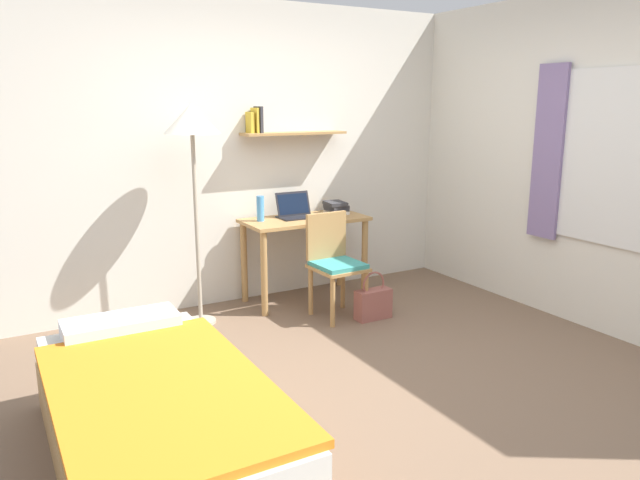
# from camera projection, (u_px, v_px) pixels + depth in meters

# --- Properties ---
(ground_plane) EXTENTS (5.28, 5.28, 0.00)m
(ground_plane) POSITION_uv_depth(u_px,v_px,m) (378.00, 382.00, 3.87)
(ground_plane) COLOR brown
(wall_back) EXTENTS (4.40, 0.27, 2.60)m
(wall_back) POSITION_uv_depth(u_px,v_px,m) (250.00, 154.00, 5.29)
(wall_back) COLOR silver
(wall_back) RESTS_ON ground_plane
(wall_right) EXTENTS (0.10, 4.40, 2.60)m
(wall_right) POSITION_uv_depth(u_px,v_px,m) (602.00, 163.00, 4.55)
(wall_right) COLOR silver
(wall_right) RESTS_ON ground_plane
(bed) EXTENTS (0.94, 1.90, 0.54)m
(bed) POSITION_uv_depth(u_px,v_px,m) (157.00, 421.00, 2.93)
(bed) COLOR #B2844C
(bed) RESTS_ON ground_plane
(desk) EXTENTS (1.09, 0.53, 0.75)m
(desk) POSITION_uv_depth(u_px,v_px,m) (305.00, 234.00, 5.35)
(desk) COLOR #B2844C
(desk) RESTS_ON ground_plane
(desk_chair) EXTENTS (0.41, 0.42, 0.86)m
(desk_chair) POSITION_uv_depth(u_px,v_px,m) (334.00, 261.00, 4.98)
(desk_chair) COLOR #B2844C
(desk_chair) RESTS_ON ground_plane
(standing_lamp) EXTENTS (0.43, 0.43, 1.74)m
(standing_lamp) POSITION_uv_depth(u_px,v_px,m) (192.00, 130.00, 4.55)
(standing_lamp) COLOR #B2A893
(standing_lamp) RESTS_ON ground_plane
(laptop) EXTENTS (0.33, 0.23, 0.22)m
(laptop) POSITION_uv_depth(u_px,v_px,m) (295.00, 211.00, 5.35)
(laptop) COLOR black
(laptop) RESTS_ON desk
(water_bottle) EXTENTS (0.06, 0.06, 0.22)m
(water_bottle) POSITION_uv_depth(u_px,v_px,m) (260.00, 209.00, 5.16)
(water_bottle) COLOR #4C99DB
(water_bottle) RESTS_ON desk
(book_stack) EXTENTS (0.19, 0.24, 0.11)m
(book_stack) POSITION_uv_depth(u_px,v_px,m) (336.00, 207.00, 5.51)
(book_stack) COLOR silver
(book_stack) RESTS_ON desk
(handbag) EXTENTS (0.30, 0.13, 0.40)m
(handbag) POSITION_uv_depth(u_px,v_px,m) (373.00, 303.00, 4.96)
(handbag) COLOR #99564C
(handbag) RESTS_ON ground_plane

